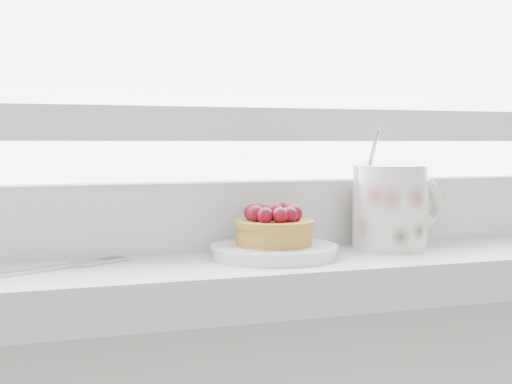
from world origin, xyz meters
name	(u,v)px	position (x,y,z in m)	size (l,w,h in m)	color
saucer	(274,251)	(0.01, 1.89, 0.95)	(0.12, 0.12, 0.01)	white
raspberry_tart	(274,226)	(0.01, 1.89, 0.97)	(0.08, 0.08, 0.04)	#936420
floral_mug	(392,205)	(0.14, 1.90, 0.99)	(0.12, 0.09, 0.13)	silver
fork	(44,269)	(-0.21, 1.88, 0.94)	(0.16, 0.09, 0.00)	silver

